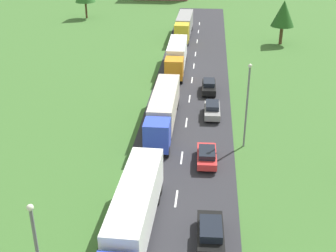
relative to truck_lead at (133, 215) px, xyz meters
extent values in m
cube|color=#2B2B30|center=(2.63, 11.61, -2.18)|extent=(10.00, 140.00, 0.06)
cube|color=white|center=(2.63, 5.25, -2.15)|extent=(0.16, 2.40, 0.01)
cube|color=white|center=(2.63, 11.92, -2.15)|extent=(0.16, 2.40, 0.01)
cube|color=white|center=(2.63, 19.70, -2.15)|extent=(0.16, 2.40, 0.01)
cube|color=white|center=(2.63, 26.58, -2.15)|extent=(0.16, 2.40, 0.01)
cube|color=white|center=(2.63, 33.28, -2.15)|extent=(0.16, 2.40, 0.01)
cube|color=white|center=(2.63, 39.29, -2.15)|extent=(0.16, 2.40, 0.01)
cube|color=white|center=(2.63, 45.42, -2.15)|extent=(0.16, 2.40, 0.01)
cube|color=white|center=(2.63, 53.10, -2.15)|extent=(0.16, 2.40, 0.01)
cube|color=white|center=(2.63, 59.97, -2.15)|extent=(0.16, 2.40, 0.01)
cube|color=white|center=(2.63, 66.36, -2.15)|extent=(0.16, 2.40, 0.01)
cube|color=white|center=(0.03, 1.11, 0.15)|extent=(2.78, 11.28, 3.00)
cube|color=black|center=(0.03, 1.11, -1.55)|extent=(1.17, 10.67, 0.24)
cylinder|color=black|center=(1.16, 4.44, -1.65)|extent=(0.37, 1.01, 1.00)
cylinder|color=black|center=(-0.94, 4.50, -1.65)|extent=(0.37, 1.01, 1.00)
cylinder|color=black|center=(1.19, 5.79, -1.65)|extent=(0.37, 1.01, 1.00)
cylinder|color=black|center=(-0.90, 5.84, -1.65)|extent=(0.37, 1.01, 1.00)
cube|color=blue|center=(0.19, 12.70, -0.24)|extent=(2.44, 2.42, 2.82)
cube|color=black|center=(0.19, 11.55, 0.27)|extent=(2.10, 0.10, 1.24)
cube|color=beige|center=(0.20, 19.82, 0.02)|extent=(2.51, 11.13, 2.75)
cube|color=black|center=(0.20, 19.82, -1.55)|extent=(0.91, 10.58, 0.24)
cylinder|color=black|center=(1.24, 12.09, -1.65)|extent=(0.35, 1.00, 1.00)
cylinder|color=black|center=(-0.86, 12.10, -1.65)|extent=(0.35, 1.00, 1.00)
cylinder|color=black|center=(1.25, 23.16, -1.65)|extent=(0.35, 1.00, 1.00)
cylinder|color=black|center=(-0.85, 23.16, -1.65)|extent=(0.35, 1.00, 1.00)
cylinder|color=black|center=(1.25, 24.50, -1.65)|extent=(0.35, 1.00, 1.00)
cylinder|color=black|center=(-0.85, 24.50, -1.65)|extent=(0.35, 1.00, 1.00)
cube|color=orange|center=(0.21, 32.61, -0.33)|extent=(2.46, 2.72, 2.65)
cube|color=black|center=(0.22, 31.32, 0.15)|extent=(2.10, 0.12, 1.17)
cube|color=white|center=(0.15, 38.82, 0.09)|extent=(2.58, 9.03, 2.89)
cube|color=black|center=(0.15, 38.82, -1.55)|extent=(0.98, 8.56, 0.24)
cylinder|color=black|center=(1.26, 31.95, -1.65)|extent=(0.36, 1.00, 1.00)
cylinder|color=black|center=(-0.84, 31.93, -1.65)|extent=(0.36, 1.00, 1.00)
cylinder|color=black|center=(1.17, 41.53, -1.65)|extent=(0.36, 1.00, 1.00)
cylinder|color=black|center=(-0.93, 41.51, -1.65)|extent=(0.36, 1.00, 1.00)
cylinder|color=black|center=(1.16, 42.61, -1.65)|extent=(0.36, 1.00, 1.00)
cylinder|color=black|center=(-0.94, 42.59, -1.65)|extent=(0.36, 1.00, 1.00)
cube|color=yellow|center=(0.04, 50.65, -0.11)|extent=(2.48, 2.73, 3.09)
cube|color=black|center=(0.02, 49.36, 0.45)|extent=(2.10, 0.13, 1.36)
cube|color=gray|center=(0.13, 57.33, 0.10)|extent=(2.64, 10.01, 2.91)
cube|color=black|center=(0.13, 57.33, -1.55)|extent=(1.03, 9.49, 0.24)
cylinder|color=black|center=(1.08, 49.96, -1.65)|extent=(0.36, 1.00, 1.00)
cylinder|color=black|center=(-1.02, 49.99, -1.65)|extent=(0.36, 1.00, 1.00)
cylinder|color=black|center=(1.23, 60.31, -1.65)|extent=(0.36, 1.00, 1.00)
cylinder|color=black|center=(-0.87, 60.34, -1.65)|extent=(0.36, 1.00, 1.00)
cylinder|color=black|center=(1.24, 61.51, -1.65)|extent=(0.36, 1.00, 1.00)
cylinder|color=black|center=(-0.86, 61.54, -1.65)|extent=(0.36, 1.00, 1.00)
cube|color=black|center=(5.42, 0.33, -1.50)|extent=(2.01, 4.58, 0.67)
cube|color=black|center=(5.43, 0.10, -0.88)|extent=(1.64, 2.58, 0.57)
cylinder|color=black|center=(4.54, 1.83, -1.83)|extent=(0.24, 0.65, 0.64)
cylinder|color=black|center=(6.19, 1.89, -1.83)|extent=(0.24, 0.65, 0.64)
cylinder|color=black|center=(4.64, -1.24, -1.83)|extent=(0.24, 0.65, 0.64)
cube|color=red|center=(4.98, 11.29, -1.52)|extent=(1.91, 4.30, 0.63)
cube|color=black|center=(4.99, 11.08, -0.97)|extent=(1.56, 2.42, 0.47)
cylinder|color=black|center=(4.15, 12.71, -1.83)|extent=(0.24, 0.65, 0.64)
cylinder|color=black|center=(5.72, 12.76, -1.83)|extent=(0.24, 0.65, 0.64)
cylinder|color=black|center=(4.24, 9.83, -1.83)|extent=(0.24, 0.65, 0.64)
cylinder|color=black|center=(5.81, 9.88, -1.83)|extent=(0.24, 0.65, 0.64)
cube|color=gray|center=(5.42, 21.63, -1.49)|extent=(1.81, 4.31, 0.69)
cube|color=black|center=(5.42, 21.85, -0.88)|extent=(1.50, 2.42, 0.52)
cylinder|color=black|center=(6.21, 20.20, -1.83)|extent=(0.23, 0.64, 0.64)
cylinder|color=black|center=(4.69, 20.17, -1.83)|extent=(0.23, 0.64, 0.64)
cylinder|color=black|center=(6.15, 23.10, -1.83)|extent=(0.23, 0.64, 0.64)
cylinder|color=black|center=(4.63, 23.07, -1.83)|extent=(0.23, 0.64, 0.64)
cube|color=black|center=(4.97, 28.98, -1.48)|extent=(1.80, 4.43, 0.70)
cube|color=black|center=(4.96, 29.20, -0.88)|extent=(1.48, 2.49, 0.50)
cylinder|color=black|center=(5.75, 27.50, -1.83)|extent=(0.23, 0.64, 0.64)
cylinder|color=black|center=(4.25, 27.47, -1.83)|extent=(0.23, 0.64, 0.64)
cylinder|color=black|center=(5.68, 30.49, -1.83)|extent=(0.23, 0.64, 0.64)
cylinder|color=black|center=(4.18, 30.46, -1.83)|extent=(0.23, 0.64, 0.64)
sphere|color=silver|center=(-3.52, -7.99, 6.20)|extent=(0.36, 0.36, 0.36)
cylinder|color=slate|center=(8.60, 14.93, 1.92)|extent=(0.18, 0.18, 8.25)
sphere|color=silver|center=(8.60, 14.93, 6.16)|extent=(0.36, 0.36, 0.36)
cylinder|color=#513823|center=(17.02, 52.93, -0.66)|extent=(0.56, 0.56, 3.11)
cone|color=#23561E|center=(17.02, 52.93, 3.05)|extent=(3.92, 3.92, 4.31)
cylinder|color=#513823|center=(-21.50, 69.46, -0.51)|extent=(0.43, 0.43, 3.41)
camera|label=1|loc=(4.80, -25.15, 19.32)|focal=48.29mm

